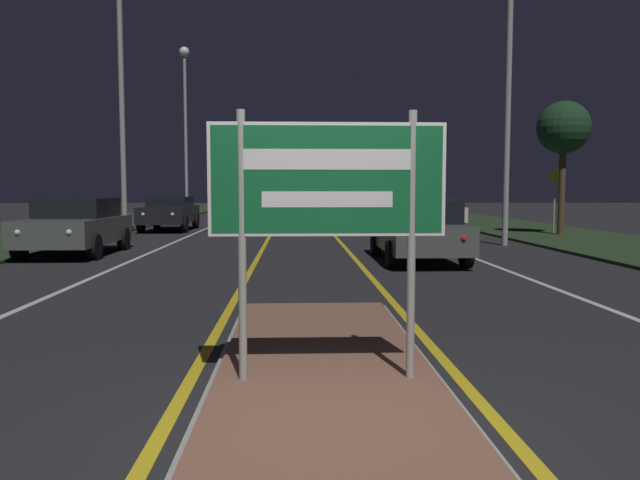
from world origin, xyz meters
name	(u,v)px	position (x,y,z in m)	size (l,w,h in m)	color
ground_plane	(335,437)	(0.00, 0.00, 0.00)	(160.00, 160.00, 0.00)	#232326
median_island	(327,385)	(0.00, 1.03, 0.04)	(2.03, 7.20, 0.10)	#999993
verge_left	(54,234)	(-9.50, 20.00, 0.04)	(5.00, 100.00, 0.08)	#23381E
verge_right	(543,232)	(9.50, 20.00, 0.04)	(5.00, 100.00, 0.08)	#23381E
centre_line_yellow_left	(275,226)	(-1.21, 25.00, 0.00)	(0.12, 70.00, 0.01)	gold
centre_line_yellow_right	(327,226)	(1.21, 25.00, 0.00)	(0.12, 70.00, 0.01)	gold
lane_line_white_left	(211,227)	(-4.20, 25.00, 0.00)	(0.12, 70.00, 0.01)	silver
lane_line_white_right	(390,226)	(4.20, 25.00, 0.00)	(0.12, 70.00, 0.01)	silver
edge_line_white_left	(146,227)	(-7.20, 25.00, 0.00)	(0.10, 70.00, 0.01)	silver
edge_line_white_right	(453,226)	(7.20, 25.00, 0.00)	(0.10, 70.00, 0.01)	silver
highway_sign	(327,192)	(0.00, 1.03, 1.68)	(1.97, 0.07, 2.25)	#9E9E99
streetlight_left_near	(121,66)	(-6.11, 17.44, 5.86)	(0.50, 0.50, 9.33)	#9E9E99
streetlight_left_far	(185,104)	(-6.65, 32.98, 6.70)	(0.59, 0.59, 9.98)	#9E9E99
streetlight_right_near	(509,62)	(6.17, 14.66, 5.52)	(0.46, 0.46, 9.12)	#9E9E99
car_receding_0	(418,230)	(2.66, 10.56, 0.75)	(1.86, 4.41, 1.44)	#4C514C
car_receding_1	(434,211)	(5.98, 23.67, 0.76)	(2.02, 4.63, 1.40)	silver
car_receding_2	(338,205)	(2.36, 33.66, 0.77)	(2.04, 4.75, 1.45)	#4C514C
car_receding_3	(378,204)	(5.78, 41.03, 0.72)	(1.93, 4.14, 1.34)	silver
car_approaching_0	(76,225)	(-6.03, 12.44, 0.77)	(2.01, 4.22, 1.48)	#4C514C
car_approaching_1	(170,212)	(-5.54, 22.35, 0.77)	(1.94, 4.66, 1.42)	black
warning_sign	(555,194)	(9.50, 18.96, 1.55)	(0.60, 0.06, 2.45)	#9E9E99
roadside_palm_right	(564,129)	(9.45, 18.23, 3.90)	(1.89, 1.89, 4.82)	#4C3823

